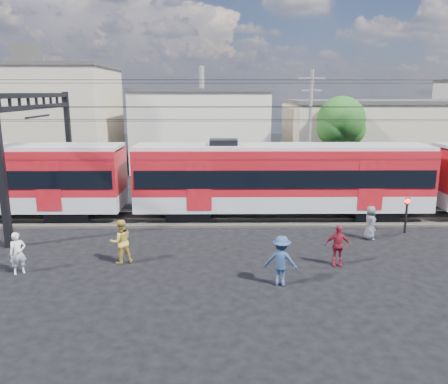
{
  "coord_description": "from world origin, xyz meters",
  "views": [
    {
      "loc": [
        -0.32,
        -15.63,
        6.95
      ],
      "look_at": [
        -0.11,
        5.0,
        2.23
      ],
      "focal_mm": 35.0,
      "sensor_mm": 36.0,
      "label": 1
    }
  ],
  "objects": [
    {
      "name": "crossing_signal",
      "position": [
        9.06,
        5.38,
        1.27
      ],
      "size": [
        0.27,
        0.27,
        1.83
      ],
      "color": "black",
      "rests_on": "ground"
    },
    {
      "name": "pedestrian_c",
      "position": [
        1.92,
        -0.67,
        0.95
      ],
      "size": [
        1.37,
        1.0,
        1.89
      ],
      "primitive_type": "imported",
      "rotation": [
        0.0,
        0.0,
        2.87
      ],
      "color": "navy",
      "rests_on": "ground"
    },
    {
      "name": "track_bed",
      "position": [
        0.0,
        8.0,
        0.06
      ],
      "size": [
        70.0,
        3.4,
        0.12
      ],
      "primitive_type": "cube",
      "color": "#2D2823",
      "rests_on": "ground"
    },
    {
      "name": "tree_near",
      "position": [
        9.19,
        18.09,
        4.66
      ],
      "size": [
        3.82,
        3.64,
        6.72
      ],
      "color": "#382619",
      "rests_on": "ground"
    },
    {
      "name": "pedestrian_a",
      "position": [
        -8.2,
        0.5,
        0.83
      ],
      "size": [
        0.73,
        0.66,
        1.67
      ],
      "primitive_type": "imported",
      "rotation": [
        0.0,
        0.0,
        0.56
      ],
      "color": "silver",
      "rests_on": "ground"
    },
    {
      "name": "commuter_train",
      "position": [
        3.31,
        8.0,
        2.4
      ],
      "size": [
        50.3,
        3.08,
        4.17
      ],
      "color": "black",
      "rests_on": "ground"
    },
    {
      "name": "building_mideast",
      "position": [
        14.0,
        24.0,
        3.16
      ],
      "size": [
        16.32,
        10.2,
        6.3
      ],
      "color": "#BBAC8F",
      "rests_on": "ground"
    },
    {
      "name": "rail_far",
      "position": [
        0.0,
        8.75,
        0.18
      ],
      "size": [
        70.0,
        0.12,
        0.12
      ],
      "primitive_type": "cube",
      "color": "#59544C",
      "rests_on": "track_bed"
    },
    {
      "name": "pedestrian_d",
      "position": [
        4.48,
        1.14,
        0.87
      ],
      "size": [
        1.05,
        0.51,
        1.73
      ],
      "primitive_type": "imported",
      "rotation": [
        0.0,
        0.0,
        -0.09
      ],
      "color": "maroon",
      "rests_on": "ground"
    },
    {
      "name": "building_west",
      "position": [
        -17.0,
        24.0,
        4.66
      ],
      "size": [
        14.28,
        10.2,
        9.3
      ],
      "color": "#BBAC8F",
      "rests_on": "ground"
    },
    {
      "name": "utility_pole_mid",
      "position": [
        6.0,
        15.0,
        4.53
      ],
      "size": [
        1.8,
        0.24,
        8.5
      ],
      "color": "slate",
      "rests_on": "ground"
    },
    {
      "name": "building_midwest",
      "position": [
        -2.0,
        27.0,
        3.66
      ],
      "size": [
        12.24,
        12.24,
        7.3
      ],
      "color": "beige",
      "rests_on": "ground"
    },
    {
      "name": "rail_near",
      "position": [
        0.0,
        7.25,
        0.18
      ],
      "size": [
        70.0,
        0.12,
        0.12
      ],
      "primitive_type": "cube",
      "color": "#59544C",
      "rests_on": "track_bed"
    },
    {
      "name": "pedestrian_e",
      "position": [
        6.93,
        4.44,
        0.83
      ],
      "size": [
        0.6,
        0.85,
        1.65
      ],
      "primitive_type": "imported",
      "rotation": [
        0.0,
        0.0,
        1.66
      ],
      "color": "#545359",
      "rests_on": "ground"
    },
    {
      "name": "catenary",
      "position": [
        -8.65,
        8.0,
        5.14
      ],
      "size": [
        70.0,
        9.3,
        7.52
      ],
      "color": "black",
      "rests_on": "ground"
    },
    {
      "name": "pedestrian_b",
      "position": [
        -4.41,
        1.54,
        0.93
      ],
      "size": [
        1.13,
        1.04,
        1.87
      ],
      "primitive_type": "imported",
      "rotation": [
        0.0,
        0.0,
        3.61
      ],
      "color": "gold",
      "rests_on": "ground"
    },
    {
      "name": "ground",
      "position": [
        0.0,
        0.0,
        0.0
      ],
      "size": [
        120.0,
        120.0,
        0.0
      ],
      "primitive_type": "plane",
      "color": "black",
      "rests_on": "ground"
    }
  ]
}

